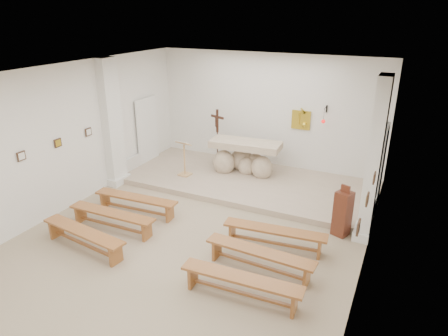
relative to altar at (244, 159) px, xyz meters
The scene contains 29 objects.
ground 4.03m from the altar, 85.79° to the right, with size 7.00×10.00×0.00m, color tan.
wall_left 5.24m from the altar, 128.80° to the right, with size 0.02×10.00×3.50m, color white.
wall_right 5.62m from the altar, 46.43° to the right, with size 0.02×10.00×3.50m, color white.
wall_back 1.60m from the altar, 73.88° to the left, with size 7.00×0.02×3.50m, color white.
ceiling 4.95m from the altar, 85.79° to the right, with size 7.00×10.00×0.02m, color silver.
sanctuary_platform 0.74m from the altar, 58.46° to the right, with size 6.98×3.00×0.15m, color tan.
pilaster_left 3.85m from the altar, 147.28° to the right, with size 0.26×0.55×3.50m, color white.
pilaster_right 4.33m from the altar, 28.36° to the right, with size 0.26×0.55×3.50m, color white.
gold_wall_relief 1.99m from the altar, 36.21° to the left, with size 0.55×0.04×0.55m, color gold.
sanctuary_lamp 2.51m from the altar, 19.68° to the left, with size 0.11×0.36×0.44m.
station_frame_left_front 5.85m from the altar, 123.63° to the right, with size 0.03×0.20×0.20m, color #3D281B.
station_frame_left_mid 5.07m from the altar, 130.07° to the right, with size 0.03×0.20×0.20m, color #3D281B.
station_frame_left_rear 4.38m from the altar, 138.85° to the right, with size 0.03×0.20×0.20m, color #3D281B.
station_frame_right_front 6.19m from the altar, 51.77° to the right, with size 0.03×0.20×0.20m, color #3D281B.
station_frame_right_mid 5.46m from the altar, 45.11° to the right, with size 0.03×0.20×0.20m, color #3D281B.
station_frame_right_rear 4.82m from the altar, 36.43° to the right, with size 0.03×0.20×0.20m, color #3D281B.
radiator_left 3.40m from the altar, 157.85° to the right, with size 0.10×0.85×0.52m, color silver.
radiator_right 3.95m from the altar, 18.93° to the right, with size 0.10×0.85×0.52m, color silver.
altar is the anchor object (origin of this frame).
lectern 1.76m from the altar, 146.82° to the right, with size 0.41×0.36×1.07m.
crucifix_stand 1.24m from the altar, 162.96° to the left, with size 0.50×0.23×1.71m.
potted_plant 0.36m from the altar, 135.04° to the left, with size 0.41×0.35×0.45m, color #2A5421.
donation_pedestal 3.82m from the altar, 33.35° to the right, with size 0.41×0.41×1.19m.
bench_left_front 3.57m from the altar, 114.26° to the right, with size 2.15×0.46×0.45m.
bench_right_front 3.85m from the altar, 57.75° to the right, with size 2.16×0.56×0.45m.
bench_left_second 4.38m from the altar, 109.56° to the right, with size 2.14×0.38×0.45m.
bench_right_second 4.60m from the altar, 63.55° to the right, with size 2.15×0.44×0.45m.
bench_left_third 5.20m from the altar, 106.34° to the right, with size 2.16×0.61×0.45m.
bench_right_third 5.40m from the altar, 67.68° to the right, with size 2.15×0.44×0.45m.
Camera 1 is at (3.88, -6.15, 4.63)m, focal length 32.00 mm.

